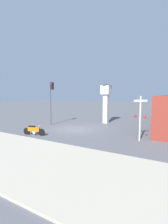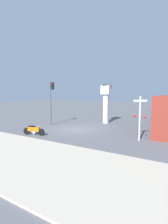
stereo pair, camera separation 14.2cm
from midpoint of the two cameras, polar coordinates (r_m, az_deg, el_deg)
ground_plane at (r=17.64m, az=-3.12°, el=-5.68°), size 120.00×120.00×0.00m
sidewalk_strip at (r=12.19m, az=-24.97°, el=-11.37°), size 36.00×6.00×0.10m
motorcycle at (r=15.76m, az=-16.30°, el=-5.72°), size 2.01×0.67×0.90m
clock_tower at (r=21.25m, az=7.02°, el=4.83°), size 1.26×1.26×4.75m
traffic_light at (r=20.22m, az=-10.85°, el=5.29°), size 0.50×0.35×4.93m
railroad_crossing_signal at (r=13.80m, az=17.57°, el=-1.38°), size 0.90×0.82×3.40m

